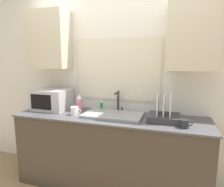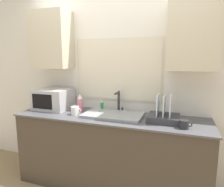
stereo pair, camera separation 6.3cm
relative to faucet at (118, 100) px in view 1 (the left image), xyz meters
name	(u,v)px [view 1 (the left image)]	position (x,y,z in m)	size (l,w,h in m)	color
countertop	(110,151)	(-0.04, -0.21, -0.61)	(2.30, 0.65, 0.91)	#42382D
wall_back	(117,72)	(-0.04, 0.09, 0.35)	(6.00, 0.38, 2.60)	silver
sink_basin	(113,115)	(0.00, -0.21, -0.14)	(0.70, 0.40, 0.03)	gray
faucet	(118,100)	(0.00, 0.00, 0.00)	(0.08, 0.16, 0.27)	#333338
microwave	(52,99)	(-0.89, -0.13, -0.02)	(0.46, 0.39, 0.27)	#B2B2B7
dish_rack	(164,115)	(0.58, -0.22, -0.09)	(0.33, 0.31, 0.29)	#333338
spray_bottle	(79,103)	(-0.48, -0.13, -0.05)	(0.07, 0.07, 0.23)	#D8728C
soap_bottle	(101,106)	(-0.23, 0.00, -0.10)	(0.04, 0.04, 0.13)	#268C3F
mug_near_sink	(75,111)	(-0.46, -0.30, -0.11)	(0.13, 0.10, 0.10)	white
mug_by_rack	(184,124)	(0.79, -0.39, -0.11)	(0.12, 0.09, 0.09)	#262628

